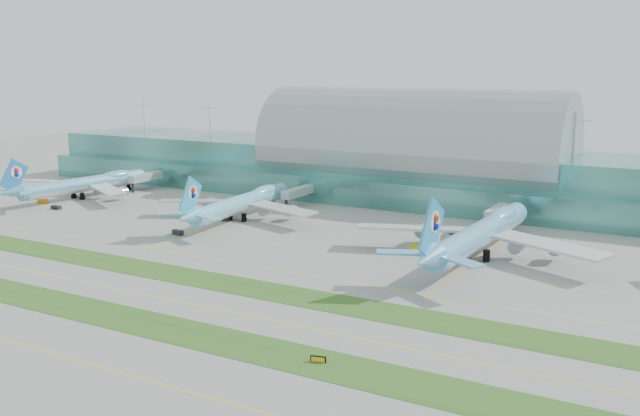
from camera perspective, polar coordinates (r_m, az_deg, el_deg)
The scene contains 18 objects.
ground at distance 174.61m, azimuth -8.94°, elevation -5.97°, with size 700.00×700.00×0.00m, color gray.
terminal at distance 281.74m, azimuth 7.40°, elevation 3.59°, with size 340.00×69.10×36.00m.
grass_strip_near at distance 154.83m, azimuth -15.43°, elevation -8.49°, with size 420.00×12.00×0.08m, color #2D591E.
grass_strip_far at distance 176.10m, azimuth -8.54°, elevation -5.79°, with size 420.00×12.00×0.08m, color #2D591E.
taxiline_a at distance 142.43m, azimuth -21.17°, elevation -10.64°, with size 420.00×0.35×0.01m, color yellow.
taxiline_b at distance 164.43m, azimuth -11.98°, elevation -7.17°, with size 420.00×0.35×0.01m, color yellow.
taxiline_c at distance 188.42m, azimuth -5.55°, elevation -4.60°, with size 420.00×0.35×0.01m, color yellow.
taxiline_d at distance 206.18m, azimuth -2.05°, elevation -3.16°, with size 420.00×0.35×0.01m, color yellow.
airliner_a at distance 298.37m, azimuth -18.23°, elevation 1.91°, with size 59.87×68.37×18.82m.
airliner_b at distance 245.09m, azimuth -6.20°, elevation 0.50°, with size 60.88×69.35×19.08m.
airliner_c at distance 200.11m, azimuth 12.80°, elevation -1.87°, with size 70.96×80.54×22.17m.
gse_a at distance 291.96m, azimuth -21.30°, elevation 0.51°, with size 3.87×1.94×1.61m, color orange.
gse_b at distance 277.99m, azimuth -20.36°, elevation 0.04°, with size 3.68×1.88×1.34m, color black.
gse_c at distance 225.42m, azimuth -11.30°, elevation -1.93°, with size 3.66×1.71×1.51m, color black.
gse_d at distance 242.99m, azimuth -7.63°, elevation -0.87°, with size 3.03×1.54×1.43m, color black.
gse_e at distance 205.06m, azimuth 7.84°, elevation -3.10°, with size 3.56×1.97×1.68m, color yellow.
gse_f at distance 192.07m, azimuth 11.47°, elevation -4.21°, with size 3.92×1.71×1.65m, color black.
taxiway_sign_east at distance 128.26m, azimuth -0.15°, elevation -12.01°, with size 2.88×0.96×1.22m.
Camera 1 is at (104.38, -130.27, 51.21)m, focal length 40.00 mm.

